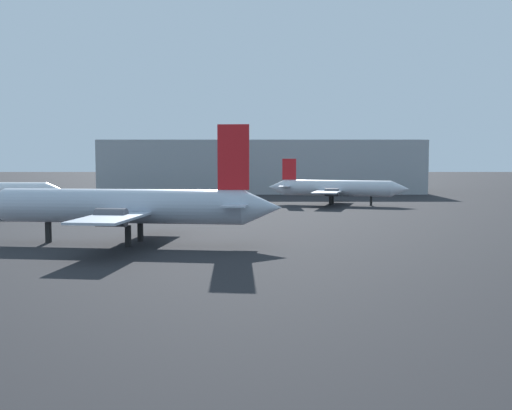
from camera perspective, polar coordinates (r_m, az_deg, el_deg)
airplane_distant at (r=58.74m, az=-12.17°, el=-0.10°), size 30.10×22.24×11.08m
airplane_far_right at (r=103.99m, az=7.21°, el=1.56°), size 23.48×17.95×7.74m
terminal_building at (r=143.06m, az=0.36°, el=3.61°), size 70.38×25.64×11.61m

